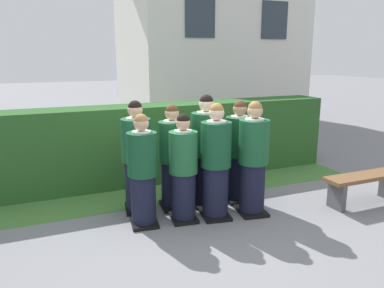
% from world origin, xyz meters
% --- Properties ---
extents(ground_plane, '(60.00, 60.00, 0.00)m').
position_xyz_m(ground_plane, '(0.00, 0.00, 0.00)').
color(ground_plane, slate).
extents(student_front_row_0, '(0.42, 0.49, 1.56)m').
position_xyz_m(student_front_row_0, '(-0.78, 0.14, 0.74)').
color(student_front_row_0, black).
rests_on(student_front_row_0, ground).
extents(student_front_row_1, '(0.41, 0.51, 1.53)m').
position_xyz_m(student_front_row_1, '(-0.22, 0.06, 0.73)').
color(student_front_row_1, black).
rests_on(student_front_row_1, ground).
extents(student_front_row_2, '(0.46, 0.56, 1.67)m').
position_xyz_m(student_front_row_2, '(0.24, -0.02, 0.79)').
color(student_front_row_2, black).
rests_on(student_front_row_2, ground).
extents(student_front_row_3, '(0.45, 0.53, 1.68)m').
position_xyz_m(student_front_row_3, '(0.80, -0.11, 0.80)').
color(student_front_row_3, black).
rests_on(student_front_row_3, ground).
extents(student_rear_row_0, '(0.46, 0.56, 1.67)m').
position_xyz_m(student_rear_row_0, '(-0.72, 0.66, 0.80)').
color(student_rear_row_0, black).
rests_on(student_rear_row_0, ground).
extents(student_rear_row_1, '(0.42, 0.53, 1.60)m').
position_xyz_m(student_rear_row_1, '(-0.20, 0.55, 0.76)').
color(student_rear_row_1, black).
rests_on(student_rear_row_1, ground).
extents(student_rear_row_2, '(0.47, 0.57, 1.73)m').
position_xyz_m(student_rear_row_2, '(0.32, 0.47, 0.83)').
color(student_rear_row_2, black).
rests_on(student_rear_row_2, ground).
extents(student_rear_row_3, '(0.44, 0.52, 1.63)m').
position_xyz_m(student_rear_row_3, '(0.86, 0.41, 0.78)').
color(student_rear_row_3, black).
rests_on(student_rear_row_3, ground).
extents(hedge, '(7.00, 0.70, 1.42)m').
position_xyz_m(hedge, '(0.00, 1.95, 0.71)').
color(hedge, '#285623').
rests_on(hedge, ground).
extents(school_building_main, '(5.81, 4.42, 6.99)m').
position_xyz_m(school_building_main, '(3.67, 7.53, 3.58)').
color(school_building_main, silver).
rests_on(school_building_main, ground).
extents(wooden_bench, '(1.40, 0.37, 0.48)m').
position_xyz_m(wooden_bench, '(2.62, -0.49, 0.35)').
color(wooden_bench, brown).
rests_on(wooden_bench, ground).
extents(lawn_strip, '(7.00, 0.90, 0.01)m').
position_xyz_m(lawn_strip, '(0.00, 1.15, 0.00)').
color(lawn_strip, '#477A38').
rests_on(lawn_strip, ground).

